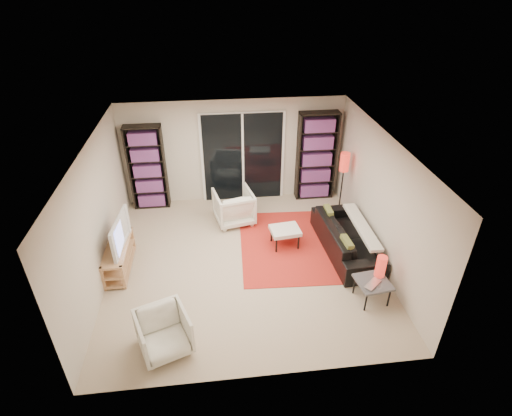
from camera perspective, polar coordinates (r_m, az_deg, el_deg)
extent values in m
plane|color=#C6B296|center=(7.69, -1.60, -7.66)|extent=(5.00, 5.00, 0.00)
cube|color=beige|center=(9.22, -3.18, 8.07)|extent=(5.00, 0.02, 2.40)
cube|color=beige|center=(5.04, 0.95, -14.86)|extent=(5.00, 0.02, 2.40)
cube|color=beige|center=(7.26, -21.80, -1.20)|extent=(0.02, 5.00, 2.40)
cube|color=beige|center=(7.59, 17.40, 1.16)|extent=(0.02, 5.00, 2.40)
cube|color=white|center=(6.45, -1.92, 9.14)|extent=(5.00, 5.00, 0.02)
cube|color=white|center=(9.26, -1.90, 7.21)|extent=(1.92, 0.06, 2.16)
cube|color=black|center=(9.23, -1.88, 7.12)|extent=(1.80, 0.02, 2.10)
cube|color=white|center=(9.22, -1.87, 7.09)|extent=(0.05, 0.02, 2.10)
cube|color=black|center=(9.27, -15.24, 5.57)|extent=(0.80, 0.30, 1.95)
cube|color=#A32F87|center=(9.25, -15.26, 5.52)|extent=(0.70, 0.22, 1.85)
cube|color=black|center=(9.43, 8.61, 7.31)|extent=(0.90, 0.30, 2.10)
cube|color=#A32F87|center=(9.41, 8.64, 7.26)|extent=(0.80, 0.22, 2.00)
cube|color=tan|center=(7.67, -19.28, -5.33)|extent=(0.40, 1.24, 0.04)
cube|color=tan|center=(7.80, -18.99, -6.69)|extent=(0.40, 1.24, 0.03)
cube|color=tan|center=(7.91, -18.75, -7.78)|extent=(0.40, 1.24, 0.04)
cube|color=tan|center=(7.41, -21.01, -9.46)|extent=(0.05, 0.05, 0.50)
cube|color=tan|center=(8.29, -19.46, -4.29)|extent=(0.05, 0.05, 0.50)
cube|color=tan|center=(7.32, -18.45, -9.41)|extent=(0.05, 0.05, 0.50)
cube|color=tan|center=(8.22, -17.19, -4.18)|extent=(0.05, 0.05, 0.50)
imported|color=black|center=(7.49, -19.55, -3.40)|extent=(0.22, 1.03, 0.59)
cube|color=red|center=(8.12, 4.36, -5.26)|extent=(1.95, 2.56, 0.01)
imported|color=black|center=(7.98, 12.80, -4.17)|extent=(0.93, 2.13, 0.61)
imported|color=silver|center=(8.65, -3.19, 0.19)|extent=(0.94, 0.95, 0.74)
imported|color=silver|center=(6.15, -13.04, -16.95)|extent=(0.91, 0.92, 0.65)
cube|color=silver|center=(7.91, 4.18, -3.22)|extent=(0.61, 0.52, 0.08)
cylinder|color=black|center=(7.83, 2.93, -5.39)|extent=(0.04, 0.04, 0.32)
cylinder|color=black|center=(8.11, 2.22, -3.88)|extent=(0.04, 0.04, 0.32)
cylinder|color=black|center=(7.94, 6.08, -4.92)|extent=(0.04, 0.04, 0.32)
cylinder|color=black|center=(8.23, 5.26, -3.44)|extent=(0.04, 0.04, 0.32)
cube|color=#4E4F54|center=(6.95, 16.39, -10.14)|extent=(0.58, 0.58, 0.04)
cylinder|color=black|center=(6.85, 15.42, -12.79)|extent=(0.03, 0.03, 0.38)
cylinder|color=black|center=(7.11, 13.87, -10.58)|extent=(0.03, 0.03, 0.38)
cylinder|color=black|center=(7.04, 18.48, -12.01)|extent=(0.03, 0.03, 0.38)
cylinder|color=black|center=(7.29, 16.84, -9.90)|extent=(0.03, 0.03, 0.38)
imported|color=silver|center=(6.84, 16.70, -10.57)|extent=(0.40, 0.38, 0.03)
cylinder|color=red|center=(6.97, 17.41, -7.94)|extent=(0.17, 0.17, 0.38)
cylinder|color=black|center=(9.27, 11.66, -0.70)|extent=(0.22, 0.22, 0.03)
cylinder|color=black|center=(9.00, 12.03, 2.24)|extent=(0.03, 0.03, 1.12)
cylinder|color=red|center=(8.68, 12.55, 6.44)|extent=(0.20, 0.20, 0.40)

